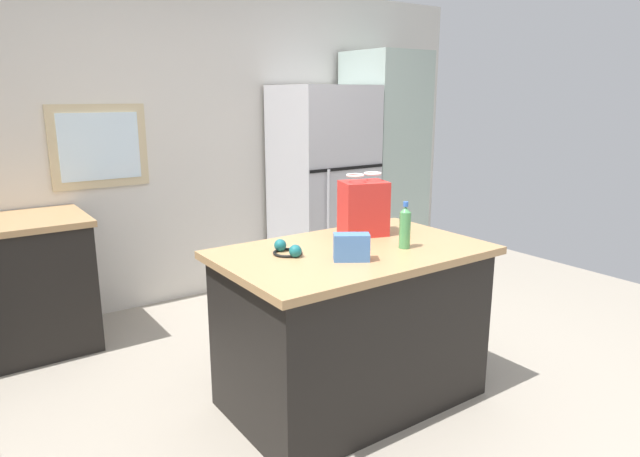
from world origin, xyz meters
The scene contains 9 objects.
ground centered at (0.00, 0.00, 0.00)m, with size 6.79×6.79×0.00m, color #9E9384.
back_wall centered at (-0.01, 2.23, 1.26)m, with size 5.66×0.13×2.52m.
kitchen_island centered at (0.09, 0.13, 0.44)m, with size 1.39×0.87×0.87m.
refrigerator centered at (1.09, 1.82, 0.86)m, with size 0.75×0.72×1.73m.
tall_cabinet centered at (1.78, 1.82, 1.01)m, with size 0.58×0.64×2.02m.
shopping_bag centered at (0.33, 0.34, 1.02)m, with size 0.30×0.25×0.35m.
small_box centered at (-0.04, -0.03, 0.93)m, with size 0.17×0.09×0.13m, color #4775B7.
bottle centered at (0.32, -0.01, 0.98)m, with size 0.06×0.06×0.25m.
ear_defenders centered at (-0.24, 0.24, 0.89)m, with size 0.16×0.20×0.06m.
Camera 1 is at (-1.65, -2.05, 1.65)m, focal length 31.15 mm.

